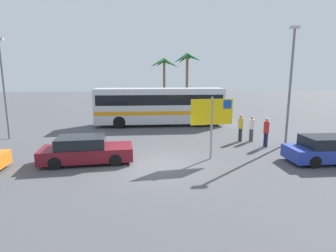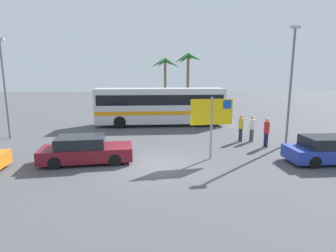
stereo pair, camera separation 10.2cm
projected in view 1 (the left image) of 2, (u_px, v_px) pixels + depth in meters
ground at (156, 166)px, 12.97m from camera, size 120.00×120.00×0.00m
bus_front_coach at (160, 105)px, 23.09m from camera, size 10.80×2.46×3.17m
ferry_sign at (213, 114)px, 13.63m from camera, size 2.19×0.28×3.20m
car_maroon at (86, 150)px, 13.31m from camera, size 4.54×2.15×1.32m
car_blue at (331, 150)px, 13.36m from camera, size 4.43×1.71×1.32m
pedestrian_by_bus at (266, 130)px, 16.18m from camera, size 0.32×0.32×1.77m
pedestrian_near_sign at (241, 126)px, 17.53m from camera, size 0.32×0.32×1.78m
pedestrian_crossing_lot at (252, 126)px, 17.56m from camera, size 0.32×0.32×1.68m
lamp_post_left_side at (290, 82)px, 16.16m from camera, size 0.56×0.20×7.07m
lamp_post_right_side at (4, 85)px, 17.80m from camera, size 0.56×0.20×6.62m
palm_tree_seaside at (187, 65)px, 30.81m from camera, size 3.40×3.26×6.74m
palm_tree_inland at (164, 68)px, 33.42m from camera, size 3.79×3.55×6.35m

